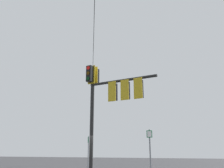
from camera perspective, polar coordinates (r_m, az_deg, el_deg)
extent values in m
cylinder|color=black|center=(12.57, -4.99, -10.75)|extent=(0.20, 0.20, 5.73)
cylinder|color=black|center=(12.06, 2.57, 0.87)|extent=(3.56, 1.24, 0.14)
cube|color=black|center=(13.34, -3.99, 1.79)|extent=(0.38, 0.38, 0.90)
cube|color=#B29319|center=(13.21, -4.39, 1.98)|extent=(0.43, 0.17, 1.04)
cylinder|color=red|center=(13.57, -3.59, 2.83)|extent=(0.20, 0.09, 0.20)
cylinder|color=#3C2703|center=(13.48, -3.61, 1.62)|extent=(0.20, 0.09, 0.20)
cylinder|color=black|center=(13.40, -3.63, 0.39)|extent=(0.20, 0.09, 0.20)
cube|color=black|center=(12.87, -5.44, 2.46)|extent=(0.38, 0.38, 0.90)
cube|color=#B29319|center=(13.00, -5.02, 2.27)|extent=(0.43, 0.17, 1.04)
cylinder|color=red|center=(12.83, -5.82, 3.93)|extent=(0.20, 0.09, 0.20)
cylinder|color=#3C2703|center=(12.74, -5.86, 2.65)|extent=(0.20, 0.09, 0.20)
cylinder|color=black|center=(12.65, -5.89, 1.36)|extent=(0.20, 0.09, 0.20)
cube|color=black|center=(12.16, 0.39, -1.95)|extent=(0.38, 0.38, 0.90)
cube|color=#B29319|center=(12.02, -0.02, -1.79)|extent=(0.43, 0.19, 1.04)
cylinder|color=red|center=(12.37, 0.79, -0.74)|extent=(0.20, 0.10, 0.20)
cylinder|color=#3C2703|center=(12.30, 0.79, -2.09)|extent=(0.20, 0.10, 0.20)
cylinder|color=black|center=(12.23, 0.80, -3.47)|extent=(0.20, 0.10, 0.20)
cube|color=black|center=(11.84, 3.47, -1.57)|extent=(0.38, 0.38, 0.90)
cube|color=#B29319|center=(11.69, 3.10, -1.40)|extent=(0.43, 0.18, 1.04)
cylinder|color=red|center=(12.06, 3.79, -0.33)|extent=(0.20, 0.09, 0.20)
cylinder|color=#3C2703|center=(11.98, 3.82, -1.72)|extent=(0.20, 0.09, 0.20)
cylinder|color=black|center=(11.92, 3.84, -3.13)|extent=(0.20, 0.09, 0.20)
cube|color=black|center=(11.56, 6.70, -1.16)|extent=(0.38, 0.38, 0.90)
cube|color=#B29319|center=(11.41, 6.35, -0.98)|extent=(0.43, 0.18, 1.04)
cylinder|color=red|center=(11.78, 6.98, 0.10)|extent=(0.20, 0.09, 0.20)
cylinder|color=#3C2703|center=(11.71, 7.03, -1.32)|extent=(0.20, 0.09, 0.20)
cylinder|color=black|center=(11.64, 7.07, -2.76)|extent=(0.20, 0.09, 0.20)
cylinder|color=slate|center=(11.75, 9.35, -17.59)|extent=(0.07, 0.07, 2.75)
cube|color=#0C7238|center=(11.71, 9.09, -11.94)|extent=(0.27, 0.04, 0.34)
cube|color=white|center=(11.69, 9.09, -11.94)|extent=(0.21, 0.01, 0.28)
cylinder|color=slate|center=(16.61, -5.82, -17.09)|extent=(0.07, 0.07, 2.62)
cube|color=#0C7238|center=(16.60, -5.86, -13.39)|extent=(0.13, 0.26, 0.38)
cube|color=white|center=(16.60, -5.91, -13.39)|extent=(0.09, 0.20, 0.32)
cylinder|color=black|center=(15.00, -4.60, 7.05)|extent=(8.66, 29.22, 0.68)
cylinder|color=black|center=(15.15, -4.57, 8.36)|extent=(8.66, 29.22, 0.68)
cylinder|color=black|center=(15.25, -4.55, 9.24)|extent=(8.66, 29.22, 0.68)
cylinder|color=black|center=(15.37, -4.53, 10.22)|extent=(8.66, 29.22, 0.68)
cylinder|color=black|center=(15.52, -4.50, 11.41)|extent=(8.66, 29.22, 0.68)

